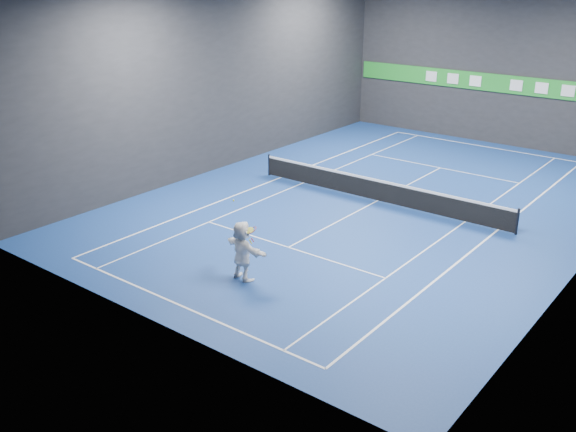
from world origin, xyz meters
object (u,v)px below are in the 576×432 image
Objects in this scene: player at (242,251)px; tennis_net at (378,190)px; tennis_ball at (233,200)px; tennis_racket at (252,232)px.

player is 9.37m from tennis_net.
tennis_ball is 9.63m from tennis_net.
tennis_ball is at bearing 15.04° from player.
tennis_ball is 0.00× the size of tennis_net.
tennis_ball is 1.17m from tennis_racket.
tennis_ball is at bearing -89.45° from tennis_net.
tennis_racket is (0.70, 0.07, -0.93)m from tennis_ball.
tennis_ball is at bearing -173.90° from tennis_racket.
tennis_net is at bearing 94.85° from tennis_racket.
tennis_racket reaches higher than tennis_net.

